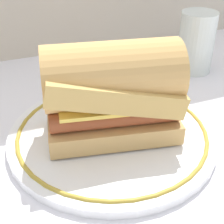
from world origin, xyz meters
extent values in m
plane|color=white|center=(0.00, 0.00, 0.00)|extent=(1.50, 1.50, 0.00)
cylinder|color=white|center=(-0.02, -0.01, 0.01)|extent=(0.29, 0.29, 0.01)
torus|color=#B29333|center=(-0.02, -0.01, 0.01)|extent=(0.27, 0.27, 0.01)
cube|color=tan|center=(-0.02, -0.01, 0.03)|extent=(0.19, 0.13, 0.03)
cylinder|color=brown|center=(-0.02, -0.04, 0.05)|extent=(0.17, 0.06, 0.03)
cylinder|color=brown|center=(-0.02, -0.01, 0.05)|extent=(0.17, 0.06, 0.03)
cylinder|color=#974839|center=(-0.01, 0.01, 0.05)|extent=(0.17, 0.06, 0.03)
cube|color=#EFC64C|center=(-0.02, -0.01, 0.07)|extent=(0.16, 0.12, 0.01)
cube|color=tan|center=(-0.02, -0.01, 0.09)|extent=(0.19, 0.13, 0.07)
cylinder|color=tan|center=(-0.02, -0.01, 0.10)|extent=(0.19, 0.12, 0.09)
cylinder|color=silver|center=(0.22, 0.14, 0.06)|extent=(0.07, 0.07, 0.12)
cylinder|color=gold|center=(0.22, 0.14, 0.04)|extent=(0.06, 0.06, 0.07)
camera|label=1|loc=(-0.16, -0.38, 0.29)|focal=54.14mm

